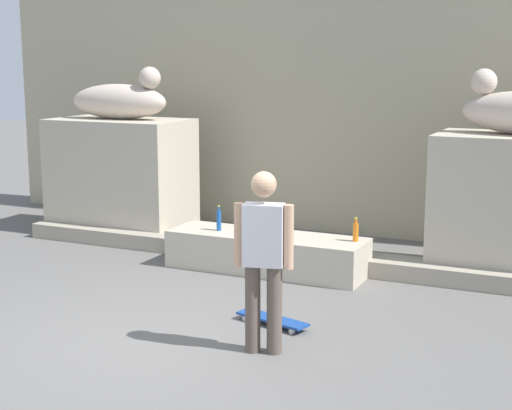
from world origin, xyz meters
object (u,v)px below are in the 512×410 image
(statue_reclining_left, at_px, (121,100))
(bottle_blue, at_px, (219,220))
(skater, at_px, (264,254))
(bottle_orange, at_px, (356,232))
(skateboard, at_px, (272,319))

(statue_reclining_left, distance_m, bottle_blue, 2.85)
(skater, distance_m, bottle_blue, 3.05)
(statue_reclining_left, bearing_deg, bottle_blue, -27.27)
(skater, relative_size, bottle_orange, 5.71)
(bottle_blue, bearing_deg, statue_reclining_left, 153.42)
(statue_reclining_left, distance_m, bottle_orange, 4.34)
(skateboard, relative_size, bottle_blue, 2.55)
(skater, bearing_deg, bottle_blue, 111.84)
(skateboard, height_order, bottle_blue, bottle_blue)
(skater, xyz_separation_m, bottle_orange, (0.02, 2.64, -0.33))
(statue_reclining_left, relative_size, skateboard, 1.95)
(skater, xyz_separation_m, bottle_blue, (-1.75, 2.47, -0.31))
(statue_reclining_left, height_order, bottle_orange, statue_reclining_left)
(statue_reclining_left, xyz_separation_m, skater, (3.97, -3.58, -1.11))
(statue_reclining_left, xyz_separation_m, bottle_blue, (2.21, -1.11, -1.42))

